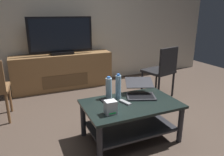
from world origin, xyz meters
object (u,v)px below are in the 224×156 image
Objects in this scene: coffee_table at (131,114)px; laptop at (140,91)px; dining_chair at (162,69)px; tv_remote at (125,102)px; water_bottle_near at (109,88)px; router_box at (111,107)px; water_bottle_far at (118,87)px; media_cabinet at (63,71)px; television at (61,37)px; cell_phone at (105,101)px.

laptop is at bearing 37.15° from coffee_table.
dining_chair reaches higher than laptop.
tv_remote is at bearing -141.91° from dining_chair.
coffee_table is 0.40m from water_bottle_near.
coffee_table is at bearing -139.73° from dining_chair.
router_box is 0.41m from water_bottle_far.
dining_chair is 1.18m from laptop.
dining_chair is (1.46, -1.14, 0.17)m from media_cabinet.
dining_chair reaches higher than coffee_table.
water_bottle_far is at bearing -34.60° from water_bottle_near.
tv_remote is (0.29, -2.03, -0.53)m from television.
dining_chair is at bearing 22.08° from tv_remote.
media_cabinet is 1.85m from water_bottle_near.
coffee_table is 2.10m from media_cabinet.
router_box is at bearing -162.06° from tv_remote.
water_bottle_near is at bearing -84.07° from media_cabinet.
water_bottle_far is at bearing 77.33° from tv_remote.
water_bottle_far reaches higher than tv_remote.
water_bottle_far reaches higher than water_bottle_near.
coffee_table is 1.45m from dining_chair.
dining_chair is (1.10, 0.93, 0.19)m from coffee_table.
water_bottle_near is (0.15, 0.39, 0.05)m from router_box.
tv_remote is (-0.07, 0.02, 0.15)m from coffee_table.
media_cabinet is at bearing 82.08° from tv_remote.
router_box is at bearing -149.55° from laptop.
dining_chair is 6.29× the size of cell_phone.
dining_chair reaches higher than router_box.
coffee_table is 0.34m from water_bottle_far.
media_cabinet is 1.92m from cell_phone.
television reaches higher than water_bottle_near.
television is (0.00, -0.02, 0.66)m from media_cabinet.
router_box is (-1.41, -1.08, 0.02)m from dining_chair.
media_cabinet reaches higher than cell_phone.
media_cabinet reaches higher than laptop.
tv_remote is at bearing -38.76° from cell_phone.
television is 4.48× the size of water_bottle_near.
coffee_table is 7.72× the size of router_box.
television is at bearing 98.60° from water_bottle_far.
tv_remote is (-0.27, -0.14, -0.05)m from laptop.
dining_chair is at bearing 27.48° from cell_phone.
television reaches higher than router_box.
water_bottle_far is at bearing 4.34° from cell_phone.
router_box is (-0.52, -0.31, 0.01)m from laptop.
coffee_table is 2.19× the size of laptop.
coffee_table is 6.66× the size of tv_remote.
cell_phone is at bearing -86.96° from media_cabinet.
tv_remote is at bearing -65.65° from water_bottle_near.
coffee_table is 0.92× the size of television.
water_bottle_near is at bearing 145.40° from water_bottle_far.
tv_remote is (0.10, -0.23, -0.11)m from water_bottle_near.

